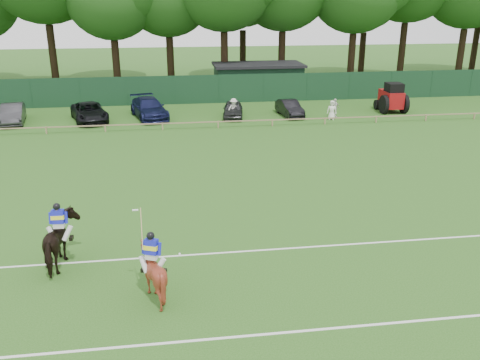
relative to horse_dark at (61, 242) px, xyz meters
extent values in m
plane|color=#1E4C14|center=(6.41, 1.16, -0.95)|extent=(160.00, 160.00, 0.00)
imported|color=black|center=(0.00, 0.00, 0.00)|extent=(1.10, 2.28, 1.90)
imported|color=maroon|center=(3.22, -2.44, -0.08)|extent=(1.88, 1.98, 1.73)
imported|color=#2D2D30|center=(-7.69, 22.72, -0.23)|extent=(2.27, 4.58, 1.44)
imported|color=black|center=(-2.10, 22.60, -0.26)|extent=(3.60, 5.43, 1.38)
imported|color=#13183E|center=(2.38, 23.08, -0.18)|extent=(3.48, 5.69, 1.54)
imported|color=#2E2E30|center=(8.90, 22.34, -0.31)|extent=(2.03, 3.91, 1.27)
imported|color=black|center=(13.43, 22.28, -0.33)|extent=(1.71, 3.89, 1.24)
imported|color=beige|center=(8.86, 21.64, -0.13)|extent=(1.21, 0.98, 1.64)
imported|color=silver|center=(16.83, 21.35, -0.21)|extent=(0.93, 0.58, 1.48)
imported|color=white|center=(16.36, 20.55, -0.21)|extent=(0.82, 0.65, 1.48)
cube|color=silver|center=(0.00, 0.00, 0.65)|extent=(0.37, 0.27, 0.18)
cube|color=#1A1FC0|center=(0.00, 0.00, 0.97)|extent=(0.41, 0.32, 0.51)
cube|color=yellow|center=(0.00, 0.00, 0.95)|extent=(0.44, 0.30, 0.18)
sphere|color=black|center=(0.00, 0.00, 1.34)|extent=(0.25, 0.25, 0.25)
cylinder|color=silver|center=(0.26, -0.06, 0.35)|extent=(0.42, 0.33, 0.59)
cylinder|color=silver|center=(-0.26, -0.04, 0.35)|extent=(0.42, 0.34, 0.59)
cube|color=silver|center=(3.22, -2.44, 0.52)|extent=(0.43, 0.38, 0.18)
cube|color=#1A1FC0|center=(3.22, -2.44, 0.84)|extent=(0.48, 0.43, 0.51)
cube|color=yellow|center=(3.22, -2.44, 0.82)|extent=(0.51, 0.43, 0.18)
sphere|color=black|center=(3.22, -2.44, 1.21)|extent=(0.25, 0.25, 0.25)
cylinder|color=silver|center=(3.44, -2.58, 0.22)|extent=(0.47, 0.28, 0.59)
cylinder|color=silver|center=(2.96, -2.39, 0.22)|extent=(0.39, 0.45, 0.59)
cylinder|color=tan|center=(2.96, -2.28, 1.39)|extent=(0.06, 0.64, 1.17)
sphere|color=silver|center=(4.09, 0.22, -0.90)|extent=(0.09, 0.09, 0.09)
cube|color=silver|center=(6.41, -4.84, -0.94)|extent=(60.00, 0.10, 0.01)
cube|color=silver|center=(6.41, 0.16, -0.94)|extent=(60.00, 0.10, 0.01)
cube|color=#997F5B|center=(6.41, 19.16, -0.50)|extent=(62.00, 0.08, 0.08)
cube|color=#14351E|center=(6.41, 28.16, 0.30)|extent=(92.00, 0.04, 2.50)
cube|color=#14331E|center=(12.41, 31.16, 0.45)|extent=(8.00, 4.00, 2.80)
cube|color=black|center=(12.41, 31.16, 1.97)|extent=(8.40, 4.40, 0.24)
cube|color=maroon|center=(22.03, 22.66, 0.11)|extent=(1.35, 2.44, 1.31)
cube|color=black|center=(22.03, 22.26, 1.01)|extent=(1.23, 1.33, 0.91)
cylinder|color=black|center=(21.17, 21.97, -0.19)|extent=(0.33, 1.52, 1.51)
cylinder|color=black|center=(22.88, 21.94, -0.19)|extent=(0.33, 1.52, 1.51)
cylinder|color=black|center=(21.30, 23.68, -0.55)|extent=(0.32, 0.81, 0.81)
cylinder|color=black|center=(22.81, 23.66, -0.55)|extent=(0.32, 0.81, 0.81)
camera|label=1|loc=(3.99, -16.66, 8.12)|focal=38.00mm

